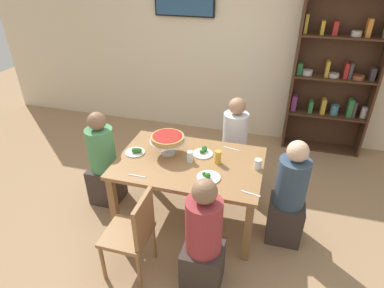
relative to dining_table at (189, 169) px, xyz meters
name	(u,v)px	position (x,y,z in m)	size (l,w,h in m)	color
ground_plane	(190,215)	(0.00, 0.00, -0.65)	(12.00, 12.00, 0.00)	#9E7A56
rear_partition	(230,45)	(0.00, 2.20, 0.75)	(8.00, 0.12, 2.80)	beige
dining_table	(189,169)	(0.00, 0.00, 0.00)	(1.49, 0.98, 0.74)	olive
bookshelf	(334,77)	(1.50, 2.02, 0.46)	(1.10, 0.30, 2.21)	#422819
diner_head_east	(289,199)	(1.02, -0.03, -0.16)	(0.34, 0.34, 1.15)	#382D28
diner_far_right	(234,147)	(0.35, 0.82, -0.16)	(0.34, 0.34, 1.15)	#382D28
diner_near_right	(203,244)	(0.35, -0.81, -0.16)	(0.34, 0.34, 1.15)	#382D28
diner_head_west	(104,165)	(-1.03, 0.03, -0.16)	(0.34, 0.34, 1.15)	#382D28
chair_near_left	(134,232)	(-0.27, -0.83, -0.16)	(0.40, 0.40, 0.87)	olive
deep_dish_pizza_stand	(168,139)	(-0.26, 0.08, 0.27)	(0.38, 0.38, 0.22)	silver
salad_plate_near_diner	(136,151)	(-0.59, -0.01, 0.12)	(0.21, 0.21, 0.07)	white
salad_plate_far_diner	(203,152)	(0.10, 0.18, 0.11)	(0.22, 0.22, 0.07)	white
salad_plate_spare	(208,177)	(0.25, -0.23, 0.11)	(0.23, 0.23, 0.07)	white
beer_glass_amber_tall	(218,157)	(0.29, 0.05, 0.16)	(0.07, 0.07, 0.14)	gold
water_glass_clear_near	(258,164)	(0.68, 0.06, 0.14)	(0.07, 0.07, 0.10)	white
water_glass_clear_far	(190,157)	(0.01, 0.00, 0.15)	(0.07, 0.07, 0.12)	white
cutlery_fork_near	(251,193)	(0.67, -0.35, 0.09)	(0.18, 0.02, 0.01)	silver
cutlery_knife_near	(231,149)	(0.37, 0.36, 0.09)	(0.18, 0.02, 0.01)	silver
cutlery_fork_far	(137,176)	(-0.41, -0.38, 0.09)	(0.18, 0.02, 0.01)	silver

